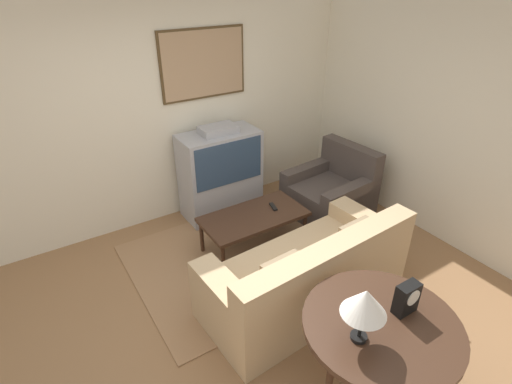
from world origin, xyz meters
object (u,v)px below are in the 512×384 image
(coffee_table, at_px, (254,218))
(console_table, at_px, (381,331))
(couch, at_px, (307,277))
(armchair, at_px, (331,193))
(tv, at_px, (220,173))
(mantel_clock, at_px, (407,298))
(table_lamp, at_px, (365,303))

(coffee_table, height_order, console_table, console_table)
(couch, xyz_separation_m, coffee_table, (0.04, 0.99, 0.08))
(armchair, bearing_deg, tv, -127.89)
(console_table, bearing_deg, couch, 78.29)
(couch, xyz_separation_m, console_table, (-0.21, -1.01, 0.38))
(mantel_clock, bearing_deg, coffee_table, 88.77)
(tv, xyz_separation_m, mantel_clock, (-0.11, -2.90, 0.32))
(armchair, xyz_separation_m, console_table, (-1.50, -2.13, 0.41))
(couch, distance_m, coffee_table, 1.00)
(armchair, bearing_deg, console_table, -40.20)
(table_lamp, bearing_deg, console_table, -0.36)
(couch, relative_size, mantel_clock, 8.50)
(tv, relative_size, console_table, 1.12)
(tv, height_order, console_table, tv)
(console_table, bearing_deg, table_lamp, 179.64)
(tv, relative_size, armchair, 1.20)
(console_table, xyz_separation_m, mantel_clock, (0.21, 0.00, 0.19))
(couch, bearing_deg, mantel_clock, 86.44)
(console_table, distance_m, table_lamp, 0.44)
(armchair, relative_size, console_table, 0.93)
(couch, xyz_separation_m, mantel_clock, (-0.00, -1.01, 0.57))
(couch, height_order, mantel_clock, mantel_clock)
(tv, bearing_deg, mantel_clock, -92.16)
(couch, xyz_separation_m, table_lamp, (-0.44, -1.01, 0.75))
(armchair, xyz_separation_m, coffee_table, (-1.26, -0.12, 0.12))
(tv, distance_m, table_lamp, 2.99)
(couch, bearing_deg, tv, -96.50)
(tv, distance_m, armchair, 1.44)
(coffee_table, height_order, table_lamp, table_lamp)
(console_table, distance_m, mantel_clock, 0.28)
(couch, height_order, console_table, couch)
(couch, distance_m, console_table, 1.10)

